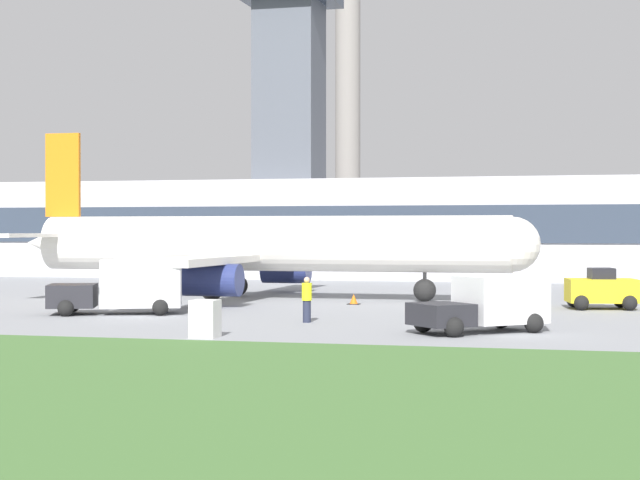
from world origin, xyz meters
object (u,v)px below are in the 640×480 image
Objects in this scene: airplane at (262,246)px; ground_crew_person at (307,299)px; pushback_tug at (601,291)px; baggage_truck at (487,305)px; fuel_truck at (126,287)px.

ground_crew_person is (5.95, -13.16, -1.89)m from airplane.
pushback_tug is 1.89× the size of ground_crew_person.
fuel_truck is at bearing 164.61° from baggage_truck.
ground_crew_person is at bearing -137.82° from pushback_tug.
airplane is 15.67× the size of ground_crew_person.
fuel_truck is 3.36× the size of ground_crew_person.
fuel_truck reaches higher than ground_crew_person.
ground_crew_person is at bearing -13.81° from fuel_truck.
airplane reaches higher than fuel_truck.
pushback_tug reaches higher than ground_crew_person.
airplane reaches higher than ground_crew_person.
baggage_truck reaches higher than ground_crew_person.
baggage_truck is 0.83× the size of fuel_truck.
pushback_tug is 13.15m from baggage_truck.
airplane is 20.39m from baggage_truck.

